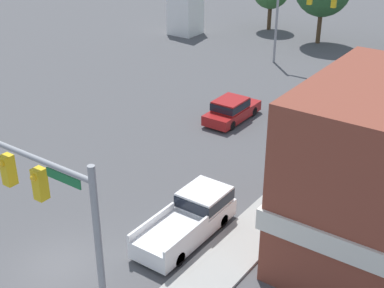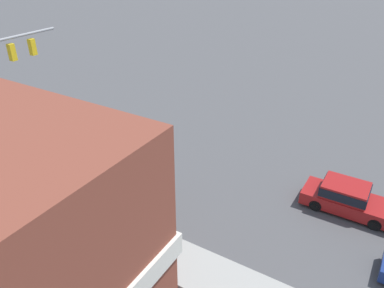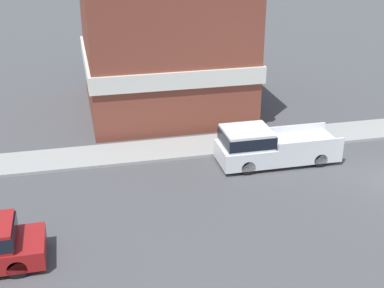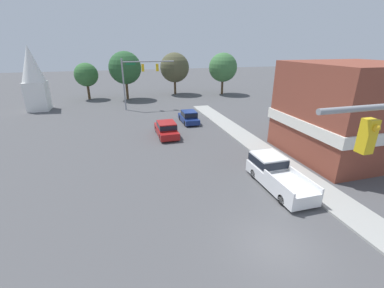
# 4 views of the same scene
# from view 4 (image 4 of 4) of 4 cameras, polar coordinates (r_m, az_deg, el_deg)

# --- Properties ---
(ground_plane) EXTENTS (200.00, 200.00, 0.00)m
(ground_plane) POSITION_cam_4_polar(r_m,az_deg,el_deg) (14.03, 18.10, -20.85)
(ground_plane) COLOR #4C4C4F
(sidewalk_curb) EXTENTS (2.40, 60.00, 0.14)m
(sidewalk_curb) POSITION_cam_4_polar(r_m,az_deg,el_deg) (17.41, 34.53, -14.52)
(sidewalk_curb) COLOR #9E9E99
(sidewalk_curb) RESTS_ON ground
(far_signal_assembly) EXTENTS (7.64, 0.49, 7.44)m
(far_signal_assembly) POSITION_cam_4_polar(r_m,az_deg,el_deg) (39.59, -11.72, 15.25)
(far_signal_assembly) COLOR gray
(far_signal_assembly) RESTS_ON ground
(car_lead) EXTENTS (1.94, 4.75, 1.59)m
(car_lead) POSITION_cam_4_polar(r_m,az_deg,el_deg) (27.55, -5.71, 3.41)
(car_lead) COLOR black
(car_lead) RESTS_ON ground
(car_oncoming) EXTENTS (1.76, 4.23, 1.53)m
(car_oncoming) POSITION_cam_4_polar(r_m,az_deg,el_deg) (32.27, -0.71, 6.10)
(car_oncoming) COLOR black
(car_oncoming) RESTS_ON ground
(pickup_truck_parked) EXTENTS (2.06, 5.67, 1.81)m
(pickup_truck_parked) POSITION_cam_4_polar(r_m,az_deg,el_deg) (18.75, 18.03, -6.13)
(pickup_truck_parked) COLOR black
(pickup_truck_parked) RESTS_ON ground
(corner_brick_building) EXTENTS (9.51, 9.14, 7.88)m
(corner_brick_building) POSITION_cam_4_polar(r_m,az_deg,el_deg) (25.70, 31.29, 6.13)
(corner_brick_building) COLOR brown
(corner_brick_building) RESTS_ON ground
(church_steeple) EXTENTS (3.16, 3.16, 9.25)m
(church_steeple) POSITION_cam_4_polar(r_m,az_deg,el_deg) (44.49, -31.78, 12.51)
(church_steeple) COLOR white
(church_steeple) RESTS_ON ground
(backdrop_tree_left_far) EXTENTS (4.05, 4.05, 6.34)m
(backdrop_tree_left_far) POSITION_cam_4_polar(r_m,az_deg,el_deg) (50.13, -22.45, 14.02)
(backdrop_tree_left_far) COLOR #4C3823
(backdrop_tree_left_far) RESTS_ON ground
(backdrop_tree_left_mid) EXTENTS (5.56, 5.56, 8.25)m
(backdrop_tree_left_mid) POSITION_cam_4_polar(r_m,az_deg,el_deg) (47.77, -14.65, 16.04)
(backdrop_tree_left_mid) COLOR #4C3823
(backdrop_tree_left_mid) RESTS_ON ground
(backdrop_tree_center) EXTENTS (5.57, 5.57, 7.90)m
(backdrop_tree_center) POSITION_cam_4_polar(r_m,az_deg,el_deg) (51.65, -3.89, 16.58)
(backdrop_tree_center) COLOR #4C3823
(backdrop_tree_center) RESTS_ON ground
(backdrop_tree_right_mid) EXTENTS (5.43, 5.43, 7.86)m
(backdrop_tree_right_mid) POSITION_cam_4_polar(r_m,az_deg,el_deg) (51.93, 6.89, 16.53)
(backdrop_tree_right_mid) COLOR #4C3823
(backdrop_tree_right_mid) RESTS_ON ground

